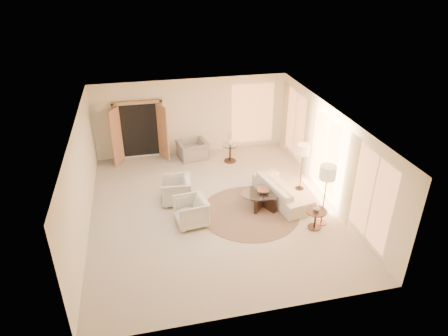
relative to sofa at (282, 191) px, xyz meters
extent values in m
cube|color=beige|center=(-2.11, -0.02, -0.33)|extent=(7.00, 8.00, 0.02)
cube|color=white|center=(-2.11, -0.02, 2.48)|extent=(7.00, 8.00, 0.02)
cube|color=#EAE2C5|center=(-2.11, 3.98, 1.08)|extent=(7.00, 0.04, 2.80)
cube|color=#EAE2C5|center=(-2.11, -4.02, 1.08)|extent=(7.00, 0.04, 2.80)
cube|color=#EAE2C5|center=(-5.61, -0.02, 1.08)|extent=(0.04, 8.00, 2.80)
cube|color=#EAE2C5|center=(1.39, -0.02, 1.08)|extent=(0.04, 8.00, 2.80)
cube|color=tan|center=(-4.01, 3.87, 0.76)|extent=(1.80, 0.12, 2.16)
cube|color=tan|center=(-4.81, 3.60, 0.71)|extent=(0.35, 0.66, 2.00)
cube|color=tan|center=(-3.21, 3.60, 0.71)|extent=(0.35, 0.66, 2.00)
cylinder|color=#442F23|center=(-1.13, -0.43, -0.32)|extent=(3.71, 3.71, 0.01)
imported|color=beige|center=(0.00, 0.00, 0.00)|extent=(1.32, 2.36, 0.65)
imported|color=beige|center=(-3.12, 0.60, 0.12)|extent=(0.88, 0.93, 0.88)
imported|color=beige|center=(-2.86, -0.60, 0.11)|extent=(0.88, 0.93, 0.86)
imported|color=gray|center=(-2.20, 3.38, 0.12)|extent=(1.13, 0.85, 0.89)
cube|color=black|center=(-0.68, -0.21, -0.10)|extent=(0.54, 0.93, 0.45)
cube|color=black|center=(-0.68, -0.21, -0.10)|extent=(0.74, 0.80, 0.45)
cylinder|color=white|center=(-0.68, -0.21, 0.15)|extent=(1.50, 1.50, 0.02)
cylinder|color=black|center=(0.39, -1.53, -0.31)|extent=(0.37, 0.37, 0.03)
cylinder|color=black|center=(0.39, -1.53, -0.06)|extent=(0.05, 0.05, 0.52)
cylinder|color=black|center=(0.39, -1.53, 0.21)|extent=(0.58, 0.58, 0.03)
cylinder|color=#30231C|center=(-0.93, 2.87, -0.31)|extent=(0.44, 0.44, 0.03)
cylinder|color=#30231C|center=(-0.93, 2.87, 0.00)|extent=(0.07, 0.07, 0.62)
cylinder|color=white|center=(-0.93, 2.87, 0.32)|extent=(0.57, 0.57, 0.03)
cylinder|color=#30231C|center=(0.79, 0.50, -0.31)|extent=(0.26, 0.26, 0.03)
cylinder|color=#30231C|center=(0.79, 0.50, 0.33)|extent=(0.03, 0.03, 1.31)
cylinder|color=beige|center=(0.79, 0.50, 1.06)|extent=(0.37, 0.37, 0.32)
cylinder|color=#30231C|center=(0.65, -1.38, -0.31)|extent=(0.30, 0.30, 0.03)
cylinder|color=#30231C|center=(0.65, -1.38, 0.43)|extent=(0.03, 0.03, 1.52)
cylinder|color=beige|center=(0.65, -1.38, 1.28)|extent=(0.43, 0.43, 0.37)
imported|color=brown|center=(-0.68, -0.21, 0.21)|extent=(0.42, 0.42, 0.08)
imported|color=silver|center=(0.39, -1.53, 0.31)|extent=(0.17, 0.17, 0.17)
imported|color=silver|center=(-0.93, 2.87, 0.45)|extent=(0.29, 0.29, 0.25)
camera|label=1|loc=(-3.96, -9.64, 6.23)|focal=32.00mm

